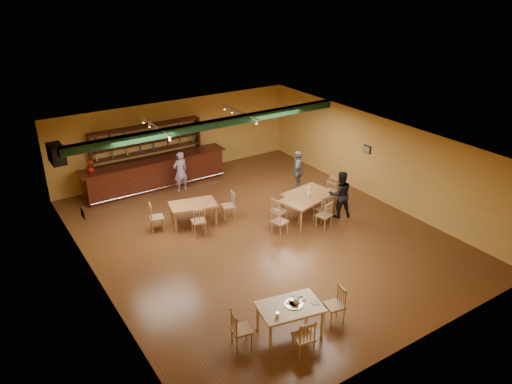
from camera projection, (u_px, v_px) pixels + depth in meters
floor at (259, 234)px, 15.51m from camera, size 12.00×12.00×0.00m
ceiling_beam at (213, 124)px, 16.43m from camera, size 10.00×0.30×0.25m
track_rail_left at (156, 126)px, 15.97m from camera, size 0.05×2.50×0.05m
track_rail_right at (240, 112)px, 17.55m from camera, size 0.05×2.50×0.05m
ac_unit at (57, 154)px, 15.35m from camera, size 0.34×0.70×0.48m
picture_left at (83, 213)px, 13.10m from camera, size 0.04×0.34×0.28m
picture_right at (367, 149)px, 17.63m from camera, size 0.04×0.34×0.28m
bar_counter at (156, 173)px, 18.55m from camera, size 5.61×0.85×1.13m
back_bar_hutch at (148, 154)px, 18.79m from camera, size 4.34×0.40×2.28m
poinsettia at (90, 166)px, 17.06m from camera, size 0.33×0.33×0.47m
dining_table_a at (193, 214)px, 15.95m from camera, size 1.63×1.19×0.73m
dining_table_b at (306, 203)px, 16.66m from camera, size 1.66×1.13×0.77m
dining_table_d at (305, 209)px, 16.16m from camera, size 1.86×1.38×0.84m
near_table at (290, 320)px, 11.17m from camera, size 1.58×1.18×0.76m
pizza_tray at (294, 304)px, 11.06m from camera, size 0.43×0.43×0.01m
parmesan_shaker at (277, 315)px, 10.64m from camera, size 0.09×0.09×0.11m
napkin_stack at (297, 296)px, 11.33m from camera, size 0.20×0.15×0.03m
pizza_server at (298, 300)px, 11.17m from camera, size 0.33×0.21×0.00m
side_plate at (315, 302)px, 11.13m from camera, size 0.26×0.26×0.01m
patron_bar at (180, 171)px, 18.16m from camera, size 0.59×0.42×1.55m
patron_right_a at (340, 194)px, 16.27m from camera, size 0.95×0.85×1.61m
patron_right_b at (298, 171)px, 18.12m from camera, size 0.91×0.94×1.58m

